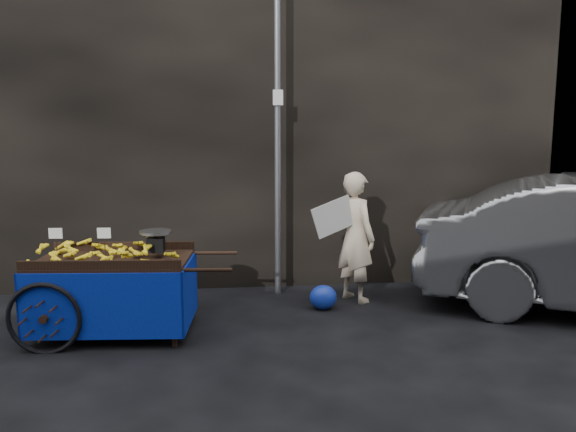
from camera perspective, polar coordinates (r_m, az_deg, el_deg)
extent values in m
plane|color=black|center=(5.85, -2.75, -11.46)|extent=(80.00, 80.00, 0.00)
cube|color=black|center=(8.12, -11.34, 11.94)|extent=(11.00, 2.00, 5.00)
cylinder|color=slate|center=(6.81, -1.06, 8.56)|extent=(0.08, 0.08, 4.00)
cube|color=white|center=(6.77, -1.03, 11.95)|extent=(0.12, 0.02, 0.18)
cube|color=black|center=(5.80, -17.33, -4.43)|extent=(1.54, 1.04, 0.06)
cube|color=black|center=(6.20, -16.29, -2.96)|extent=(1.47, 0.16, 0.09)
cube|color=black|center=(5.38, -18.59, -4.79)|extent=(1.47, 0.16, 0.09)
cube|color=black|center=(5.41, -11.55, -9.19)|extent=(0.05, 0.05, 0.74)
cube|color=black|center=(6.10, -10.37, -7.09)|extent=(0.05, 0.05, 0.74)
cylinder|color=black|center=(5.26, -8.20, -5.44)|extent=(0.46, 0.08, 0.04)
cylinder|color=black|center=(5.98, -7.41, -3.73)|extent=(0.46, 0.08, 0.04)
torus|color=black|center=(5.62, -23.56, -9.57)|extent=(0.69, 0.10, 0.69)
torus|color=black|center=(6.51, -20.31, -6.93)|extent=(0.69, 0.10, 0.69)
cylinder|color=black|center=(6.06, -21.81, -8.15)|extent=(0.13, 1.03, 0.05)
cube|color=#07198C|center=(5.45, -18.51, -8.74)|extent=(1.50, 0.14, 0.63)
cube|color=#07198C|center=(6.31, -16.06, -6.25)|extent=(1.50, 0.14, 0.63)
cube|color=#07198C|center=(6.12, -23.98, -7.14)|extent=(0.10, 0.95, 0.63)
cube|color=#07198C|center=(5.73, -9.93, -7.57)|extent=(0.10, 0.95, 0.63)
cube|color=black|center=(5.72, -13.28, -2.86)|extent=(0.18, 0.14, 0.15)
cylinder|color=silver|center=(5.69, -13.32, -1.59)|extent=(0.34, 0.34, 0.03)
cube|color=white|center=(5.81, -22.54, -1.63)|extent=(0.13, 0.02, 0.10)
cube|color=white|center=(5.66, -18.19, -1.66)|extent=(0.13, 0.02, 0.10)
imported|color=beige|center=(6.67, 6.85, -2.12)|extent=(0.61, 0.67, 1.54)
cube|color=#B3B3AD|center=(6.45, 4.69, -0.07)|extent=(0.57, 0.18, 0.50)
ellipsoid|color=#1833BB|center=(6.44, 3.59, -8.25)|extent=(0.31, 0.25, 0.28)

